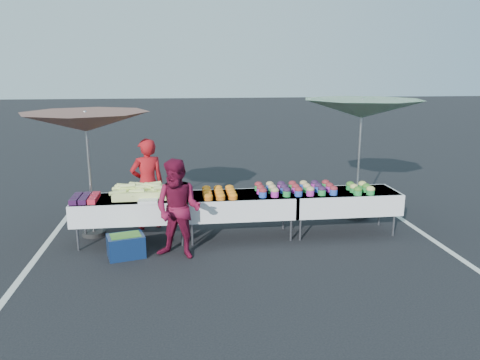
{
  "coord_description": "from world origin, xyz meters",
  "views": [
    {
      "loc": [
        -0.95,
        -7.52,
        2.8
      ],
      "look_at": [
        0.0,
        0.0,
        1.0
      ],
      "focal_mm": 35.0,
      "sensor_mm": 36.0,
      "label": 1
    }
  ],
  "objects": [
    {
      "name": "ground",
      "position": [
        0.0,
        0.0,
        0.0
      ],
      "size": [
        80.0,
        80.0,
        0.0
      ],
      "primitive_type": "plane",
      "color": "black"
    },
    {
      "name": "stripe_left",
      "position": [
        -3.2,
        0.0,
        0.0
      ],
      "size": [
        0.1,
        5.0,
        0.0
      ],
      "primitive_type": "cube",
      "color": "silver",
      "rests_on": "ground"
    },
    {
      "name": "stripe_right",
      "position": [
        3.2,
        0.0,
        0.0
      ],
      "size": [
        0.1,
        5.0,
        0.0
      ],
      "primitive_type": "cube",
      "color": "silver",
      "rests_on": "ground"
    },
    {
      "name": "table_left",
      "position": [
        -1.8,
        0.0,
        0.58
      ],
      "size": [
        1.86,
        0.81,
        0.75
      ],
      "color": "white",
      "rests_on": "ground"
    },
    {
      "name": "table_center",
      "position": [
        0.0,
        0.0,
        0.58
      ],
      "size": [
        1.86,
        0.81,
        0.75
      ],
      "color": "white",
      "rests_on": "ground"
    },
    {
      "name": "table_right",
      "position": [
        1.8,
        0.0,
        0.58
      ],
      "size": [
        1.86,
        0.81,
        0.75
      ],
      "color": "white",
      "rests_on": "ground"
    },
    {
      "name": "berry_punnets",
      "position": [
        -2.51,
        -0.06,
        0.79
      ],
      "size": [
        0.4,
        0.54,
        0.08
      ],
      "color": "black",
      "rests_on": "table_left"
    },
    {
      "name": "corn_pile",
      "position": [
        -1.56,
        0.04,
        0.84
      ],
      "size": [
        1.16,
        0.57,
        0.26
      ],
      "color": "#C8E073",
      "rests_on": "table_left"
    },
    {
      "name": "plastic_bags",
      "position": [
        -1.5,
        -0.3,
        0.78
      ],
      "size": [
        0.3,
        0.25,
        0.05
      ],
      "primitive_type": "cube",
      "color": "white",
      "rests_on": "table_left"
    },
    {
      "name": "carrot_bowls",
      "position": [
        -0.35,
        -0.01,
        0.8
      ],
      "size": [
        0.55,
        0.69,
        0.11
      ],
      "color": "#C86416",
      "rests_on": "table_center"
    },
    {
      "name": "potato_cups",
      "position": [
        0.95,
        0.0,
        0.83
      ],
      "size": [
        1.34,
        0.58,
        0.16
      ],
      "color": "#274BB7",
      "rests_on": "table_right"
    },
    {
      "name": "bean_baskets",
      "position": [
        2.06,
        -0.1,
        0.82
      ],
      "size": [
        0.36,
        0.5,
        0.15
      ],
      "color": "#238E3C",
      "rests_on": "table_right"
    },
    {
      "name": "vendor",
      "position": [
        -1.57,
        0.68,
        0.82
      ],
      "size": [
        0.69,
        0.55,
        1.63
      ],
      "primitive_type": "imported",
      "rotation": [
        0.0,
        0.0,
        3.45
      ],
      "color": "#AA1319",
      "rests_on": "ground"
    },
    {
      "name": "customer",
      "position": [
        -1.03,
        -0.76,
        0.76
      ],
      "size": [
        0.9,
        0.82,
        1.52
      ],
      "primitive_type": "imported",
      "rotation": [
        0.0,
        0.0,
        -0.4
      ],
      "color": "maroon",
      "rests_on": "ground"
    },
    {
      "name": "umbrella_left",
      "position": [
        -2.5,
        0.4,
        1.94
      ],
      "size": [
        2.17,
        2.17,
        2.15
      ],
      "rotation": [
        0.0,
        0.0,
        -0.03
      ],
      "color": "black",
      "rests_on": "ground"
    },
    {
      "name": "umbrella_right",
      "position": [
        2.37,
        0.8,
        2.08
      ],
      "size": [
        2.5,
        2.5,
        2.29
      ],
      "rotation": [
        0.0,
        0.0,
        0.12
      ],
      "color": "black",
      "rests_on": "ground"
    },
    {
      "name": "storage_bin",
      "position": [
        -1.84,
        -0.65,
        0.18
      ],
      "size": [
        0.62,
        0.52,
        0.35
      ],
      "rotation": [
        0.0,
        0.0,
        0.26
      ],
      "color": "#0E2046",
      "rests_on": "ground"
    }
  ]
}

